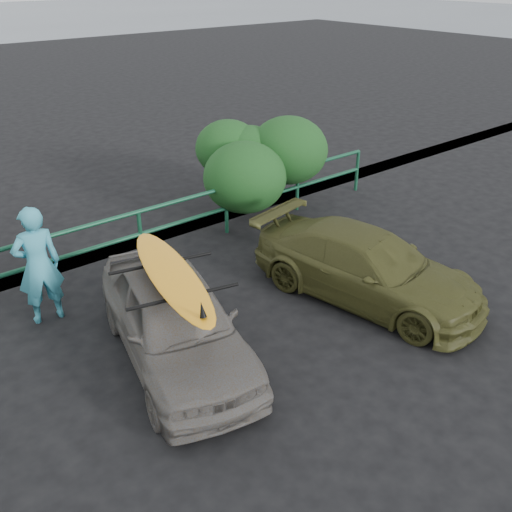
{
  "coord_description": "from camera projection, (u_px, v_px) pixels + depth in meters",
  "views": [
    {
      "loc": [
        -3.4,
        -3.88,
        5.09
      ],
      "look_at": [
        1.62,
        2.32,
        0.96
      ],
      "focal_mm": 40.0,
      "sensor_mm": 36.0,
      "label": 1
    }
  ],
  "objects": [
    {
      "name": "olive_vehicle",
      "position": [
        367.0,
        267.0,
        9.47
      ],
      "size": [
        2.38,
        4.24,
        1.16
      ],
      "primitive_type": "imported",
      "rotation": [
        0.0,
        0.0,
        0.2
      ],
      "color": "#45451E",
      "rests_on": "ground"
    },
    {
      "name": "guardrail",
      "position": [
        91.0,
        251.0,
        10.13
      ],
      "size": [
        14.0,
        0.08,
        1.04
      ],
      "primitive_type": null,
      "color": "#144930",
      "rests_on": "ground"
    },
    {
      "name": "surfboard",
      "position": [
        172.0,
        274.0,
        7.61
      ],
      "size": [
        1.26,
        2.92,
        0.08
      ],
      "primitive_type": "ellipsoid",
      "rotation": [
        0.0,
        0.0,
        -0.24
      ],
      "color": "#FFA21A",
      "rests_on": "roof_rack"
    },
    {
      "name": "sedan",
      "position": [
        175.0,
        320.0,
        7.95
      ],
      "size": [
        2.36,
        4.01,
        1.28
      ],
      "primitive_type": "imported",
      "rotation": [
        0.0,
        0.0,
        -0.24
      ],
      "color": "#605B55",
      "rests_on": "ground"
    },
    {
      "name": "roof_rack",
      "position": [
        172.0,
        279.0,
        7.64
      ],
      "size": [
        1.7,
        1.37,
        0.05
      ],
      "primitive_type": null,
      "rotation": [
        0.0,
        0.0,
        -0.24
      ],
      "color": "black",
      "rests_on": "sedan"
    },
    {
      "name": "shrub_right",
      "position": [
        283.0,
        163.0,
        13.06
      ],
      "size": [
        3.2,
        2.4,
        1.95
      ],
      "primitive_type": null,
      "color": "#1B4A1C",
      "rests_on": "ground"
    },
    {
      "name": "ground",
      "position": [
        272.0,
        433.0,
        6.92
      ],
      "size": [
        80.0,
        80.0,
        0.0
      ],
      "primitive_type": "plane",
      "color": "black"
    },
    {
      "name": "man",
      "position": [
        38.0,
        265.0,
        8.71
      ],
      "size": [
        0.75,
        0.53,
        1.93
      ],
      "primitive_type": "imported",
      "rotation": [
        0.0,
        0.0,
        3.03
      ],
      "color": "#3DA1B8",
      "rests_on": "ground"
    }
  ]
}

